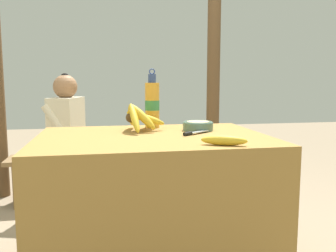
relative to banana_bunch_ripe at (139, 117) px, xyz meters
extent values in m
cube|color=olive|center=(0.05, -0.17, -0.45)|extent=(1.17, 0.86, 0.74)
sphere|color=#4C381E|center=(-0.05, 0.00, 0.00)|extent=(0.06, 0.06, 0.06)
ellipsoid|color=gold|center=(-0.03, -0.08, 0.01)|extent=(0.07, 0.19, 0.17)
ellipsoid|color=gold|center=(0.02, -0.04, 0.00)|extent=(0.17, 0.14, 0.16)
ellipsoid|color=gold|center=(0.04, 0.00, -0.01)|extent=(0.22, 0.04, 0.11)
ellipsoid|color=gold|center=(0.02, 0.04, 0.00)|extent=(0.21, 0.17, 0.12)
ellipsoid|color=gold|center=(-0.04, 0.07, 0.01)|extent=(0.06, 0.19, 0.17)
cylinder|color=#4C6B5B|center=(0.33, -0.04, -0.06)|extent=(0.17, 0.17, 0.04)
torus|color=#4C6B5B|center=(0.33, -0.04, -0.04)|extent=(0.17, 0.17, 0.02)
cylinder|color=#D1B77A|center=(0.33, -0.04, -0.03)|extent=(0.13, 0.13, 0.01)
cylinder|color=gold|center=(0.09, 0.13, 0.05)|extent=(0.08, 0.08, 0.27)
cylinder|color=#38844C|center=(0.09, 0.13, 0.05)|extent=(0.09, 0.09, 0.06)
cylinder|color=#33477F|center=(0.09, 0.13, 0.21)|extent=(0.05, 0.05, 0.05)
torus|color=#33477F|center=(0.09, 0.13, 0.25)|extent=(0.04, 0.01, 0.04)
ellipsoid|color=gold|center=(0.32, -0.51, -0.06)|extent=(0.20, 0.12, 0.04)
cube|color=#BCBCC1|center=(0.30, -0.16, -0.07)|extent=(0.13, 0.11, 0.00)
cylinder|color=black|center=(0.23, -0.21, -0.07)|extent=(0.06, 0.05, 0.02)
cube|color=brown|center=(-0.12, 1.06, -0.45)|extent=(1.72, 0.32, 0.04)
cube|color=brown|center=(-0.88, 0.94, -0.64)|extent=(0.06, 0.06, 0.35)
cube|color=brown|center=(0.64, 0.94, -0.64)|extent=(0.06, 0.06, 0.35)
cube|color=brown|center=(-0.88, 1.18, -0.64)|extent=(0.06, 0.06, 0.35)
cube|color=brown|center=(0.64, 1.18, -0.64)|extent=(0.06, 0.06, 0.35)
cylinder|color=#473828|center=(-0.76, 1.01, -0.62)|extent=(0.09, 0.09, 0.39)
cylinder|color=#473828|center=(-0.65, 0.98, -0.42)|extent=(0.31, 0.17, 0.09)
cylinder|color=#473828|center=(-0.71, 1.19, -0.62)|extent=(0.09, 0.09, 0.39)
cylinder|color=#473828|center=(-0.59, 1.16, -0.42)|extent=(0.31, 0.17, 0.09)
cube|color=beige|center=(-0.49, 1.03, -0.18)|extent=(0.29, 0.38, 0.50)
cylinder|color=beige|center=(-0.57, 0.88, -0.10)|extent=(0.21, 0.12, 0.25)
cylinder|color=beige|center=(-0.47, 1.19, -0.10)|extent=(0.21, 0.12, 0.25)
sphere|color=#9E704C|center=(-0.49, 1.03, 0.15)|extent=(0.19, 0.19, 0.19)
sphere|color=black|center=(-0.49, 1.03, 0.22)|extent=(0.07, 0.07, 0.07)
sphere|color=#4C381E|center=(0.35, 1.06, -0.36)|extent=(0.05, 0.05, 0.05)
ellipsoid|color=#8EA842|center=(0.38, 0.99, -0.35)|extent=(0.10, 0.18, 0.15)
ellipsoid|color=#8EA842|center=(0.41, 1.03, -0.36)|extent=(0.19, 0.12, 0.11)
ellipsoid|color=#8EA842|center=(0.41, 1.09, -0.36)|extent=(0.17, 0.11, 0.14)
ellipsoid|color=#8EA842|center=(0.37, 1.12, -0.36)|extent=(0.09, 0.18, 0.11)
cylinder|color=brown|center=(0.85, 1.31, 0.34)|extent=(0.12, 0.12, 2.32)
camera|label=1|loc=(-0.20, -1.97, 0.20)|focal=38.00mm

